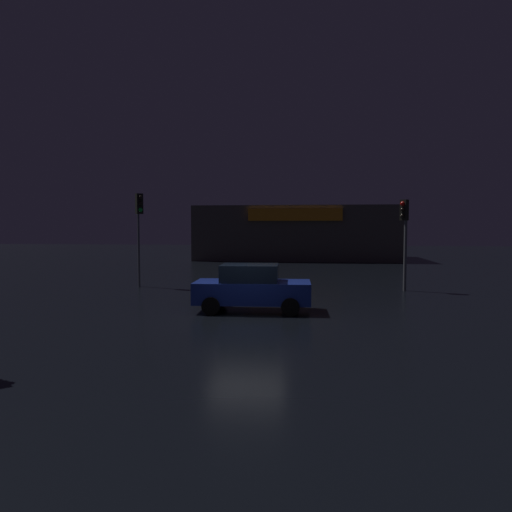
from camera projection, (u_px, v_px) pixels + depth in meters
ground_plane at (247, 317)px, 15.70m from camera, size 120.00×120.00×0.00m
store_building at (297, 233)px, 44.35m from camera, size 17.71×9.50×4.78m
traffic_signal_main at (405, 226)px, 21.96m from camera, size 0.41×0.43×4.21m
traffic_signal_cross_right at (139, 216)px, 23.44m from camera, size 0.41×0.43×4.60m
car_near at (252, 288)px, 16.83m from camera, size 4.12×2.12×1.66m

